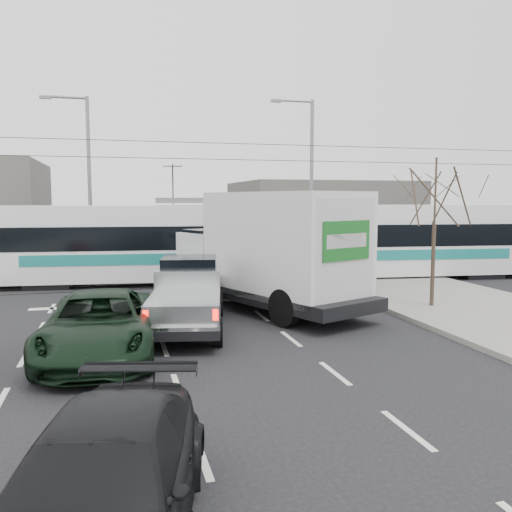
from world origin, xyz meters
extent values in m
plane|color=black|center=(0.00, 0.00, 0.00)|extent=(120.00, 120.00, 0.00)
cube|color=#33302D|center=(0.00, 10.00, 0.01)|extent=(60.00, 1.60, 0.03)
cube|color=#605C57|center=(12.00, 24.00, 2.50)|extent=(12.00, 10.00, 5.00)
cylinder|color=#47382B|center=(7.60, 2.50, 1.52)|extent=(0.14, 0.14, 2.75)
cylinder|color=#47382B|center=(7.60, 2.50, 4.03)|extent=(0.07, 0.07, 2.25)
cylinder|color=black|center=(6.60, 6.50, 1.95)|extent=(0.12, 0.12, 3.60)
cube|color=black|center=(6.40, 6.50, 3.25)|extent=(0.28, 0.28, 0.95)
cylinder|color=#FF0C07|center=(6.25, 6.50, 3.55)|extent=(0.06, 0.20, 0.20)
cylinder|color=orange|center=(6.25, 6.50, 3.25)|extent=(0.06, 0.20, 0.20)
cylinder|color=#05330C|center=(6.25, 6.50, 2.95)|extent=(0.06, 0.20, 0.20)
cube|color=white|center=(6.58, 6.35, 2.45)|extent=(0.02, 0.30, 0.40)
cylinder|color=slate|center=(7.50, 14.00, 4.50)|extent=(0.20, 0.20, 9.00)
cylinder|color=slate|center=(6.50, 14.00, 8.90)|extent=(2.00, 0.14, 0.14)
cube|color=slate|center=(5.50, 14.00, 8.85)|extent=(0.55, 0.25, 0.14)
cylinder|color=slate|center=(-4.00, 16.00, 4.50)|extent=(0.20, 0.20, 9.00)
cylinder|color=slate|center=(-5.00, 16.00, 8.90)|extent=(2.00, 0.14, 0.14)
cube|color=slate|center=(-6.00, 16.00, 8.85)|extent=(0.55, 0.25, 0.14)
cylinder|color=black|center=(0.00, 10.00, 5.50)|extent=(60.00, 0.03, 0.03)
cylinder|color=black|center=(0.00, 10.00, 6.20)|extent=(60.00, 0.03, 0.03)
cube|color=white|center=(-2.25, 10.82, 0.98)|extent=(12.39, 3.80, 1.48)
cube|color=black|center=(-2.25, 10.82, 2.12)|extent=(12.45, 3.83, 1.01)
cube|color=white|center=(-2.25, 10.82, 3.03)|extent=(12.38, 3.70, 0.94)
cube|color=#177673|center=(-2.39, 9.54, 1.24)|extent=(8.49, 0.90, 0.47)
cube|color=white|center=(10.93, 9.45, 0.98)|extent=(12.39, 3.80, 1.48)
cube|color=black|center=(10.93, 9.45, 2.12)|extent=(12.45, 3.83, 1.01)
cube|color=white|center=(10.93, 9.45, 3.03)|extent=(12.38, 3.70, 0.94)
cube|color=#177673|center=(10.80, 8.17, 1.24)|extent=(8.49, 0.90, 0.47)
cylinder|color=black|center=(4.34, 10.14, 1.92)|extent=(1.19, 2.54, 2.45)
cube|color=slate|center=(0.38, 10.55, 3.71)|extent=(2.98, 1.82, 0.24)
cube|color=black|center=(-5.55, 11.17, 0.17)|extent=(2.11, 2.36, 0.34)
cube|color=black|center=(2.36, 10.34, 0.17)|extent=(2.11, 2.36, 0.34)
cube|color=black|center=(6.32, 9.93, 0.17)|extent=(2.11, 2.36, 0.34)
cube|color=black|center=(14.22, 9.11, 0.17)|extent=(2.11, 2.36, 0.34)
cube|color=black|center=(-0.87, 1.68, 0.52)|extent=(2.94, 5.76, 0.24)
cube|color=#AFB2B4|center=(-0.67, 2.65, 1.19)|extent=(2.28, 2.63, 1.09)
cube|color=black|center=(-0.65, 2.74, 1.75)|extent=(1.90, 1.93, 0.52)
cube|color=#AFB2B4|center=(-0.41, 3.94, 0.97)|extent=(1.96, 1.32, 0.52)
cube|color=#AFB2B4|center=(-1.10, 0.49, 0.90)|extent=(2.31, 2.79, 0.62)
cube|color=silver|center=(-1.38, -0.91, 0.64)|extent=(1.74, 0.51, 0.17)
cube|color=#FF0C07|center=(-2.18, -0.64, 1.00)|extent=(0.15, 0.10, 0.27)
cube|color=#FF0C07|center=(-0.54, -0.97, 1.00)|extent=(0.15, 0.10, 0.27)
cylinder|color=black|center=(-1.37, 3.57, 0.38)|extent=(0.41, 0.80, 0.76)
cylinder|color=black|center=(0.34, 3.23, 0.38)|extent=(0.41, 0.80, 0.76)
cylinder|color=black|center=(-2.07, 0.12, 0.38)|extent=(0.41, 0.80, 0.76)
cylinder|color=black|center=(-0.36, -0.22, 0.38)|extent=(0.41, 0.80, 0.76)
cube|color=black|center=(2.20, 3.92, 0.63)|extent=(5.65, 8.42, 0.40)
cube|color=white|center=(1.01, 6.71, 1.60)|extent=(3.14, 2.78, 1.83)
cube|color=black|center=(0.94, 6.86, 2.28)|extent=(2.57, 2.06, 0.68)
cube|color=silver|center=(2.51, 3.19, 2.31)|extent=(4.65, 6.07, 3.37)
cube|color=silver|center=(3.57, 0.71, 2.31)|extent=(2.24, 1.00, 2.96)
cube|color=#155E1D|center=(3.59, 0.66, 2.58)|extent=(1.77, 0.77, 1.14)
cube|color=black|center=(3.67, 0.47, 0.51)|extent=(2.38, 1.23, 0.21)
cylinder|color=black|center=(0.09, 5.80, 0.51)|extent=(0.72, 1.08, 1.03)
cylinder|color=black|center=(2.30, 6.75, 0.51)|extent=(0.72, 1.08, 1.03)
cylinder|color=black|center=(1.97, 1.39, 0.57)|extent=(0.76, 1.18, 1.14)
cylinder|color=black|center=(4.18, 2.34, 0.57)|extent=(0.76, 1.18, 1.14)
cube|color=black|center=(5.50, 7.00, 0.53)|extent=(3.43, 5.14, 0.24)
cube|color=black|center=(5.82, 7.81, 1.21)|extent=(2.37, 2.53, 1.11)
cube|color=black|center=(5.85, 7.90, 1.78)|extent=(1.94, 1.90, 0.53)
cube|color=black|center=(6.24, 8.88, 0.98)|extent=(1.90, 1.43, 0.53)
cube|color=black|center=(5.11, 6.01, 0.92)|extent=(2.42, 2.66, 0.63)
cube|color=silver|center=(4.65, 4.85, 0.66)|extent=(1.59, 0.76, 0.17)
cube|color=#590505|center=(3.96, 5.22, 1.01)|extent=(0.15, 0.12, 0.27)
cube|color=#590505|center=(5.42, 4.65, 1.01)|extent=(0.15, 0.12, 0.27)
cylinder|color=black|center=(5.30, 8.74, 0.39)|extent=(0.53, 0.82, 0.77)
cylinder|color=black|center=(6.83, 8.13, 0.39)|extent=(0.53, 0.82, 0.77)
cylinder|color=black|center=(4.17, 5.87, 0.39)|extent=(0.53, 0.82, 0.77)
cylinder|color=black|center=(5.70, 5.26, 0.39)|extent=(0.53, 0.82, 0.77)
imported|color=black|center=(-3.25, -0.39, 0.77)|extent=(2.98, 5.73, 1.54)
imported|color=black|center=(-3.07, -7.97, 0.71)|extent=(3.07, 5.23, 1.42)
camera|label=1|loc=(-2.86, -13.60, 3.76)|focal=38.00mm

